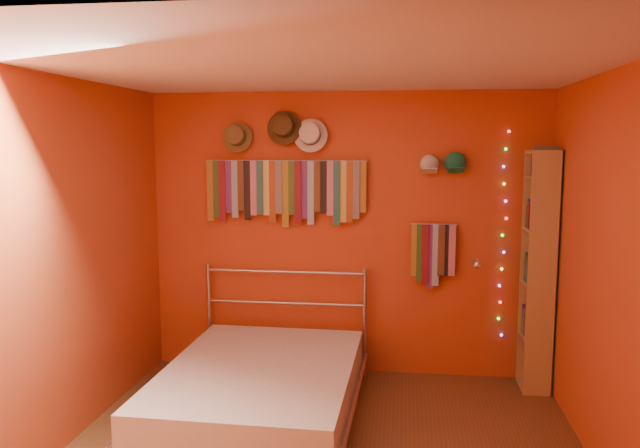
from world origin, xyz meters
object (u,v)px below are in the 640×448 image
at_px(reading_lamp, 477,264).
at_px(bookshelf, 544,270).
at_px(tie_rack, 285,188).
at_px(bed, 260,390).

height_order(reading_lamp, bookshelf, bookshelf).
relative_size(reading_lamp, bookshelf, 0.14).
distance_m(tie_rack, reading_lamp, 1.76).
distance_m(reading_lamp, bookshelf, 0.54).
relative_size(tie_rack, reading_lamp, 5.02).
bearing_deg(bookshelf, bed, -157.84).
height_order(tie_rack, bed, tie_rack).
bearing_deg(bed, tie_rack, 91.12).
distance_m(bookshelf, bed, 2.49).
relative_size(tie_rack, bed, 0.72).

